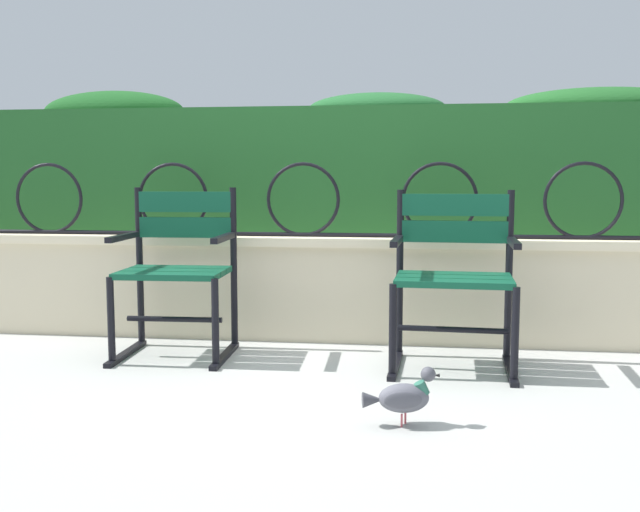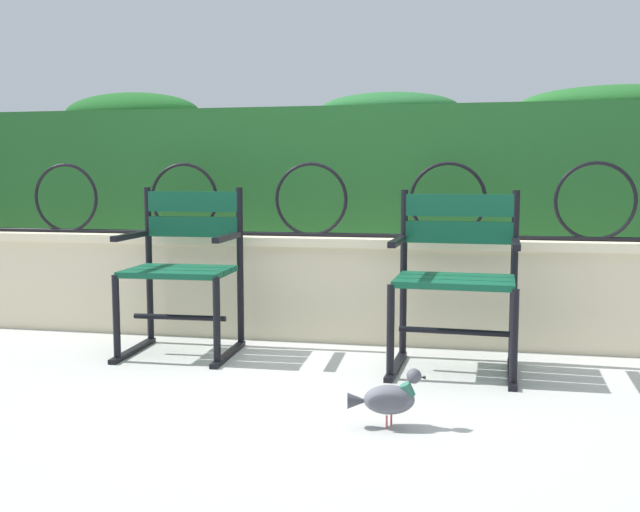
# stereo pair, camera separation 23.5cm
# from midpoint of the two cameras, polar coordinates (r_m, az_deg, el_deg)

# --- Properties ---
(ground_plane) EXTENTS (60.00, 60.00, 0.00)m
(ground_plane) POSITION_cam_midpoint_polar(r_m,az_deg,el_deg) (3.51, -2.07, -9.08)
(ground_plane) COLOR #ADADA8
(stone_wall) EXTENTS (6.32, 0.41, 0.59)m
(stone_wall) POSITION_cam_midpoint_polar(r_m,az_deg,el_deg) (4.19, -0.33, -2.38)
(stone_wall) COLOR beige
(stone_wall) RESTS_ON ground
(iron_arch_fence) EXTENTS (5.80, 0.02, 0.42)m
(iron_arch_fence) POSITION_cam_midpoint_polar(r_m,az_deg,el_deg) (4.10, -2.69, 4.13)
(iron_arch_fence) COLOR black
(iron_arch_fence) RESTS_ON stone_wall
(hedge_row) EXTENTS (6.20, 0.47, 0.89)m
(hedge_row) POSITION_cam_midpoint_polar(r_m,az_deg,el_deg) (4.55, 0.47, 7.29)
(hedge_row) COLOR #1E5123
(hedge_row) RESTS_ON stone_wall
(park_chair_left) EXTENTS (0.58, 0.54, 0.87)m
(park_chair_left) POSITION_cam_midpoint_polar(r_m,az_deg,el_deg) (3.87, -12.85, -0.81)
(park_chair_left) COLOR #0F4C33
(park_chair_left) RESTS_ON ground
(park_chair_right) EXTENTS (0.61, 0.55, 0.86)m
(park_chair_right) POSITION_cam_midpoint_polar(r_m,az_deg,el_deg) (3.56, 8.63, -1.32)
(park_chair_right) COLOR #0F4C33
(park_chair_right) RESTS_ON ground
(pigeon_near_chairs) EXTENTS (0.29, 0.13, 0.22)m
(pigeon_near_chairs) POSITION_cam_midpoint_polar(r_m,az_deg,el_deg) (2.75, 4.05, -10.98)
(pigeon_near_chairs) COLOR #5B5B66
(pigeon_near_chairs) RESTS_ON ground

